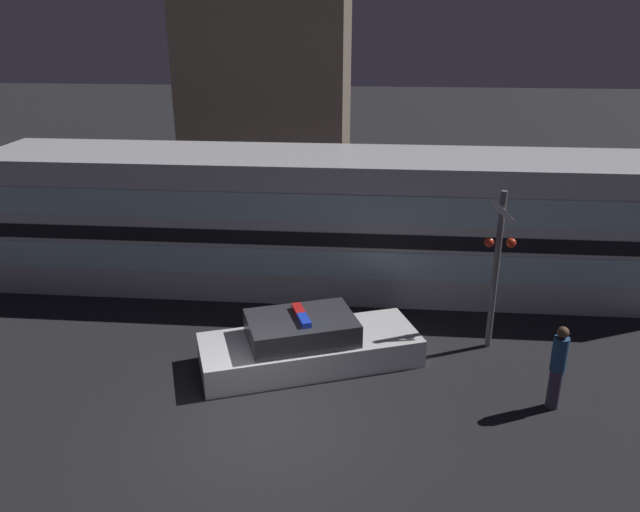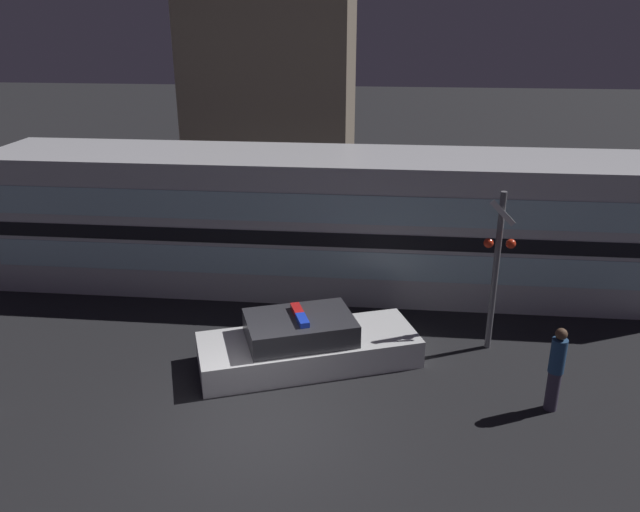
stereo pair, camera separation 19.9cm
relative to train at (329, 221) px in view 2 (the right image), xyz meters
name	(u,v)px [view 2 (the right image)]	position (x,y,z in m)	size (l,w,h in m)	color
ground_plane	(264,427)	(-0.59, -6.86, -1.85)	(120.00, 120.00, 0.00)	black
train	(329,221)	(0.00, 0.00, 0.00)	(18.66, 3.15, 3.71)	silver
police_car	(306,344)	(-0.08, -4.48, -1.40)	(5.06, 3.29, 1.25)	silver
pedestrian	(556,369)	(4.86, -5.70, -0.95)	(0.30, 0.30, 1.75)	#3F384C
crossing_signal_near	(496,265)	(4.00, -3.37, 0.20)	(0.68, 0.31, 3.71)	slate
building_left	(276,94)	(-3.14, 9.88, 2.26)	(6.30, 6.66, 8.23)	#726656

